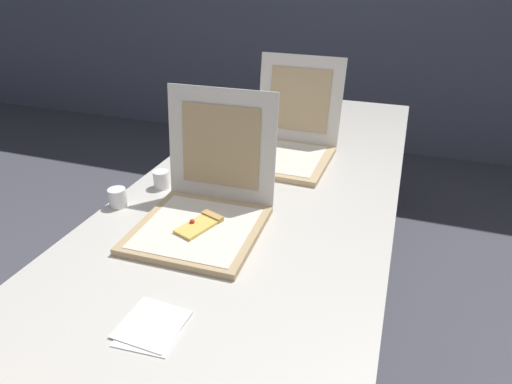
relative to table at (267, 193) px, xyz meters
name	(u,v)px	position (x,y,z in m)	size (l,w,h in m)	color
table	(267,193)	(0.00, 0.00, 0.00)	(0.96, 2.45, 0.75)	beige
pizza_box_front	(204,209)	(-0.10, -0.34, 0.10)	(0.39, 0.44, 0.40)	tan
pizza_box_middle	(287,145)	(0.00, 0.27, 0.10)	(0.39, 0.46, 0.40)	tan
cup_white_mid	(200,157)	(-0.32, 0.08, 0.07)	(0.06, 0.06, 0.07)	white
cup_white_near_left	(118,198)	(-0.43, -0.33, 0.07)	(0.06, 0.06, 0.07)	white
cup_white_near_center	(161,179)	(-0.36, -0.16, 0.07)	(0.06, 0.06, 0.07)	white
napkin_pile	(152,327)	(-0.03, -0.79, 0.05)	(0.15, 0.16, 0.01)	white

